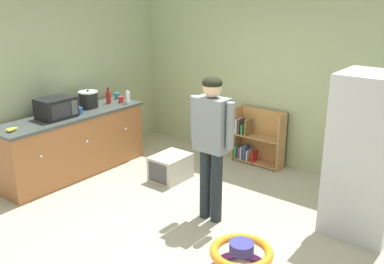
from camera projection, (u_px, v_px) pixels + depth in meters
The scene contains 18 objects.
ground_plane at pixel (185, 224), 5.02m from camera, with size 12.00×12.00×0.00m, color #A9A58D.
back_wall at pixel (285, 78), 6.34m from camera, with size 5.20×0.06×2.70m, color #A3B182.
left_side_wall at pixel (85, 72), 6.74m from camera, with size 0.06×2.99×2.70m, color #A0AD83.
kitchen_counter at pixel (74, 144), 6.28m from camera, with size 0.65×2.25×0.90m.
refrigerator at pixel (366, 156), 4.63m from camera, with size 0.73×0.68×1.78m.
bookshelf at pixel (256, 140), 6.70m from camera, with size 0.80×0.28×0.85m.
standing_person at pixel (212, 136), 4.82m from camera, with size 0.57×0.22×1.70m.
baby_walker at pixel (241, 258), 4.12m from camera, with size 0.60×0.60×0.32m.
pet_carrier at pixel (170, 167), 6.15m from camera, with size 0.42×0.55×0.36m.
microwave at pixel (56, 108), 5.92m from camera, with size 0.37×0.48×0.28m.
crock_pot at pixel (88, 99), 6.45m from camera, with size 0.29×0.29×0.27m.
banana_bunch at pixel (12, 129), 5.38m from camera, with size 0.12×0.16×0.04m.
ketchup_bottle at pixel (108, 97), 6.69m from camera, with size 0.07×0.07×0.25m.
clear_bottle at pixel (128, 97), 6.68m from camera, with size 0.07×0.07×0.25m.
blue_cup at pixel (80, 111), 6.12m from camera, with size 0.08×0.08×0.10m, color blue.
red_cup at pixel (121, 99), 6.75m from camera, with size 0.08×0.08×0.10m, color red.
teal_cup at pixel (117, 96), 6.99m from camera, with size 0.08×0.08×0.10m, color teal.
white_cup at pixel (71, 107), 6.30m from camera, with size 0.08×0.08×0.10m, color white.
Camera 1 is at (2.79, -3.45, 2.58)m, focal length 40.65 mm.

